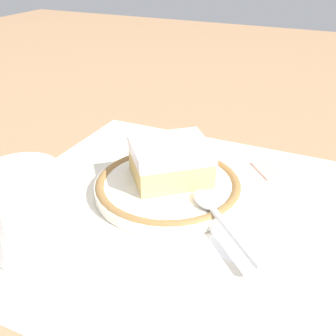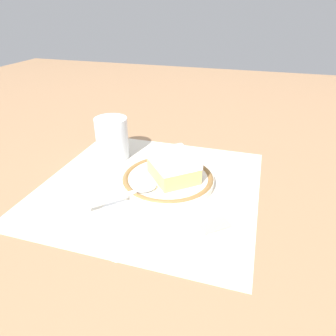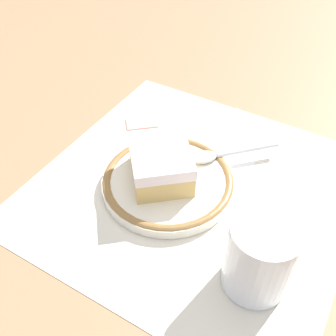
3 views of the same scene
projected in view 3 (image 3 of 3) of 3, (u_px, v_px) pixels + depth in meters
ground_plane at (194, 188)px, 0.54m from camera, size 2.40×2.40×0.00m
placemat at (194, 188)px, 0.53m from camera, size 0.41×0.40×0.00m
plate at (168, 181)px, 0.53m from camera, size 0.18×0.18×0.02m
cake_slice at (161, 164)px, 0.51m from camera, size 0.12×0.12×0.05m
spoon at (219, 154)px, 0.55m from camera, size 0.11×0.11×0.01m
cup at (259, 260)px, 0.41m from camera, size 0.07×0.07×0.09m
napkin at (240, 138)px, 0.61m from camera, size 0.11×0.14×0.00m
sugar_packet at (142, 122)px, 0.64m from camera, size 0.06×0.06×0.01m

